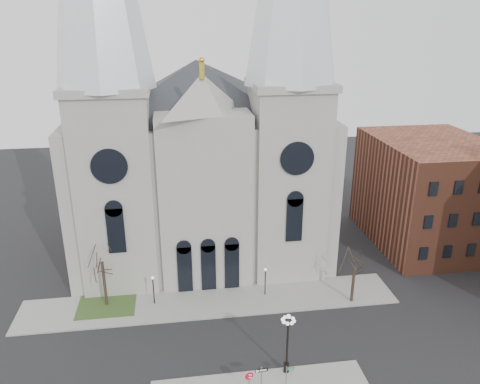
{
  "coord_description": "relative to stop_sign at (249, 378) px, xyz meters",
  "views": [
    {
      "loc": [
        -3.03,
        -31.87,
        28.77
      ],
      "look_at": [
        2.72,
        8.0,
        13.66
      ],
      "focal_mm": 35.0,
      "sensor_mm": 36.0,
      "label": 1
    }
  ],
  "objects": [
    {
      "name": "ground",
      "position": [
        -1.92,
        2.68,
        -1.84
      ],
      "size": [
        160.0,
        160.0,
        0.0
      ],
      "primitive_type": "plane",
      "color": "black",
      "rests_on": "ground"
    },
    {
      "name": "sidewalk_far",
      "position": [
        -1.92,
        13.68,
        -1.77
      ],
      "size": [
        40.0,
        6.0,
        0.14
      ],
      "primitive_type": "cube",
      "color": "gray",
      "rests_on": "ground"
    },
    {
      "name": "grass_patch",
      "position": [
        -12.92,
        14.68,
        -1.75
      ],
      "size": [
        6.0,
        5.0,
        0.18
      ],
      "primitive_type": "cube",
      "color": "#2C481E",
      "rests_on": "ground"
    },
    {
      "name": "cathedral",
      "position": [
        -1.92,
        25.54,
        16.64
      ],
      "size": [
        33.0,
        26.66,
        54.0
      ],
      "color": "#A2A197",
      "rests_on": "ground"
    },
    {
      "name": "bg_building_brick",
      "position": [
        28.08,
        24.68,
        5.16
      ],
      "size": [
        14.0,
        18.0,
        14.0
      ],
      "primitive_type": "cube",
      "color": "brown",
      "rests_on": "ground"
    },
    {
      "name": "tree_left",
      "position": [
        -12.92,
        14.68,
        3.75
      ],
      "size": [
        3.2,
        3.2,
        7.5
      ],
      "color": "black",
      "rests_on": "ground"
    },
    {
      "name": "tree_right",
      "position": [
        13.08,
        11.68,
        2.63
      ],
      "size": [
        3.2,
        3.2,
        6.0
      ],
      "color": "black",
      "rests_on": "ground"
    },
    {
      "name": "ped_lamp_left",
      "position": [
        -7.92,
        14.18,
        0.49
      ],
      "size": [
        0.32,
        0.32,
        3.26
      ],
      "color": "black",
      "rests_on": "sidewalk_far"
    },
    {
      "name": "ped_lamp_right",
      "position": [
        4.08,
        14.18,
        0.49
      ],
      "size": [
        0.32,
        0.32,
        3.26
      ],
      "color": "black",
      "rests_on": "sidewalk_far"
    },
    {
      "name": "stop_sign",
      "position": [
        0.0,
        0.0,
        0.0
      ],
      "size": [
        0.84,
        0.2,
        2.37
      ],
      "rotation": [
        0.0,
        0.0,
        -0.21
      ],
      "color": "slate",
      "rests_on": "sidewalk_near"
    },
    {
      "name": "globe_lamp",
      "position": [
        3.6,
        2.18,
        1.95
      ],
      "size": [
        1.64,
        1.64,
        5.81
      ],
      "rotation": [
        0.0,
        0.0,
        0.41
      ],
      "color": "black",
      "rests_on": "sidewalk_near"
    },
    {
      "name": "one_way_sign",
      "position": [
        1.05,
        0.31,
        -0.1
      ],
      "size": [
        1.05,
        0.1,
        2.4
      ],
      "rotation": [
        0.0,
        0.0,
        0.05
      ],
      "color": "slate",
      "rests_on": "sidewalk_near"
    },
    {
      "name": "street_name_sign",
      "position": [
        3.28,
        0.59,
        -0.53
      ],
      "size": [
        0.62,
        0.1,
        1.94
      ],
      "rotation": [
        0.0,
        0.0,
        -0.08
      ],
      "color": "slate",
      "rests_on": "sidewalk_near"
    }
  ]
}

